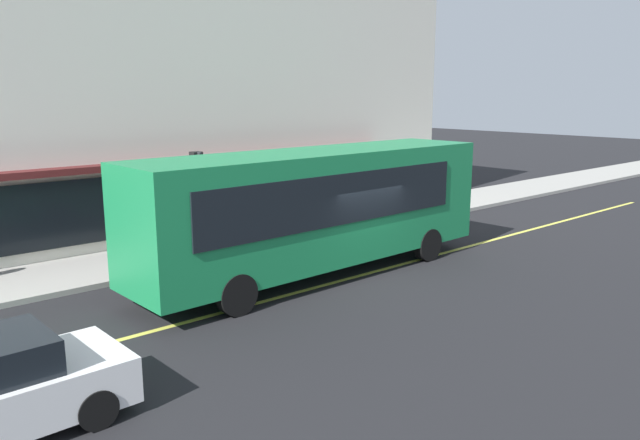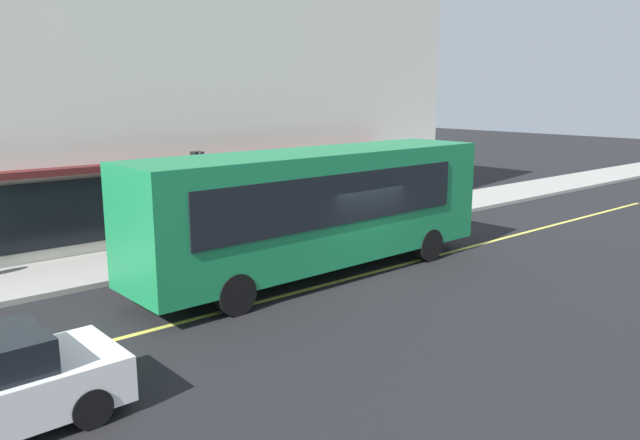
% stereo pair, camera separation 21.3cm
% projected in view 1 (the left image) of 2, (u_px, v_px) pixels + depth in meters
% --- Properties ---
extents(ground, '(120.00, 120.00, 0.00)m').
position_uv_depth(ground, '(359.00, 276.00, 17.30)').
color(ground, black).
extents(sidewalk, '(80.00, 3.17, 0.15)m').
position_uv_depth(sidewalk, '(252.00, 240.00, 21.15)').
color(sidewalk, '#9E9B93').
rests_on(sidewalk, ground).
extents(lane_centre_stripe, '(36.00, 0.16, 0.01)m').
position_uv_depth(lane_centre_stripe, '(359.00, 276.00, 17.30)').
color(lane_centre_stripe, '#D8D14C').
rests_on(lane_centre_stripe, ground).
extents(storefront_building, '(26.81, 12.07, 11.52)m').
position_uv_depth(storefront_building, '(101.00, 74.00, 24.16)').
color(storefront_building, silver).
rests_on(storefront_building, ground).
extents(bus, '(11.18, 2.79, 3.50)m').
position_uv_depth(bus, '(318.00, 206.00, 17.03)').
color(bus, '#197F47').
rests_on(bus, ground).
extents(traffic_light, '(0.30, 0.52, 3.20)m').
position_uv_depth(traffic_light, '(198.00, 179.00, 18.17)').
color(traffic_light, '#2D2D33').
rests_on(traffic_light, sidewalk).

